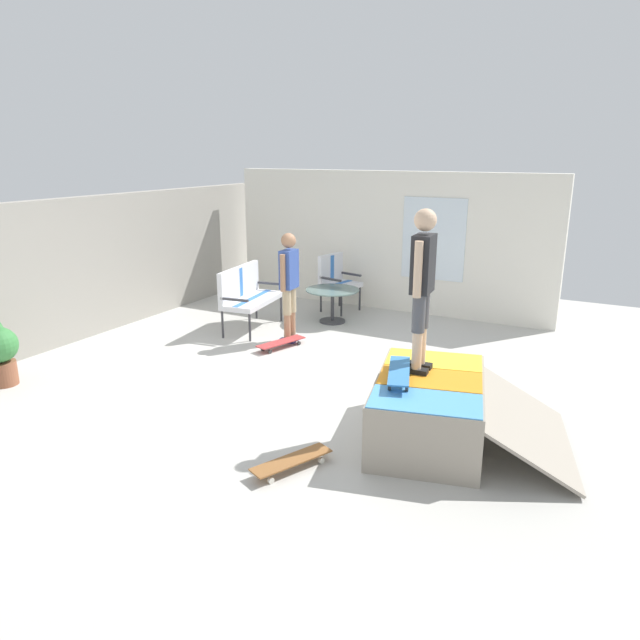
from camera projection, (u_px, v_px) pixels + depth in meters
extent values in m
cube|color=beige|center=(309.00, 384.00, 7.42)|extent=(12.00, 12.00, 0.10)
cube|color=#9E998E|center=(80.00, 269.00, 8.91)|extent=(9.00, 0.20, 2.14)
cube|color=white|center=(387.00, 241.00, 10.51)|extent=(0.20, 6.00, 2.47)
cube|color=silver|center=(433.00, 239.00, 9.98)|extent=(0.03, 1.10, 1.40)
cube|color=gray|center=(428.00, 409.00, 5.84)|extent=(1.87, 1.40, 0.64)
cube|color=#4C99D8|center=(425.00, 401.00, 5.23)|extent=(0.76, 1.10, 0.01)
cube|color=orange|center=(430.00, 379.00, 5.75)|extent=(0.76, 1.10, 0.01)
cube|color=yellow|center=(434.00, 360.00, 6.27)|extent=(0.76, 1.10, 0.01)
cylinder|color=#B2B2B7|center=(380.00, 377.00, 5.88)|extent=(1.58, 0.42, 0.05)
cube|color=gray|center=(525.00, 422.00, 5.63)|extent=(1.80, 1.26, 0.53)
cylinder|color=#38383D|center=(250.00, 327.00, 8.87)|extent=(0.04, 0.04, 0.44)
cylinder|color=#38383D|center=(281.00, 309.00, 9.92)|extent=(0.04, 0.04, 0.44)
cylinder|color=#38383D|center=(223.00, 324.00, 9.03)|extent=(0.04, 0.04, 0.44)
cylinder|color=#38383D|center=(256.00, 306.00, 10.08)|extent=(0.04, 0.04, 0.44)
cube|color=silver|center=(253.00, 301.00, 9.40)|extent=(1.31, 0.71, 0.08)
cube|color=#3872C6|center=(253.00, 298.00, 9.39)|extent=(1.21, 0.26, 0.00)
cube|color=silver|center=(239.00, 282.00, 9.40)|extent=(1.25, 0.25, 0.50)
cube|color=#3872C6|center=(239.00, 282.00, 9.40)|extent=(0.11, 0.10, 0.46)
cube|color=#38383D|center=(234.00, 300.00, 8.81)|extent=(0.10, 0.47, 0.04)
cube|color=#38383D|center=(268.00, 283.00, 9.90)|extent=(0.10, 0.47, 0.04)
cylinder|color=#38383D|center=(341.00, 304.00, 10.21)|extent=(0.04, 0.04, 0.44)
cylinder|color=#38383D|center=(360.00, 299.00, 10.60)|extent=(0.04, 0.04, 0.44)
cylinder|color=#38383D|center=(321.00, 300.00, 10.50)|extent=(0.04, 0.04, 0.44)
cylinder|color=#38383D|center=(340.00, 295.00, 10.89)|extent=(0.04, 0.04, 0.44)
cube|color=silver|center=(341.00, 285.00, 10.48)|extent=(0.72, 0.67, 0.08)
cube|color=#3872C6|center=(341.00, 283.00, 10.47)|extent=(0.59, 0.22, 0.00)
cube|color=silver|center=(331.00, 268.00, 10.54)|extent=(0.62, 0.21, 0.50)
cube|color=#3872C6|center=(331.00, 268.00, 10.54)|extent=(0.12, 0.10, 0.46)
cube|color=#38383D|center=(330.00, 279.00, 10.22)|extent=(0.14, 0.47, 0.04)
cube|color=#38383D|center=(351.00, 274.00, 10.64)|extent=(0.14, 0.47, 0.04)
cylinder|color=#38383D|center=(332.00, 306.00, 9.86)|extent=(0.06, 0.06, 0.55)
cylinder|color=#38383D|center=(332.00, 321.00, 9.93)|extent=(0.44, 0.44, 0.03)
cylinder|color=slate|center=(333.00, 290.00, 9.78)|extent=(0.90, 0.90, 0.02)
cube|color=navy|center=(287.00, 341.00, 8.87)|extent=(0.13, 0.25, 0.05)
cylinder|color=#9E7051|center=(287.00, 327.00, 8.81)|extent=(0.10, 0.10, 0.39)
cylinder|color=tan|center=(287.00, 302.00, 8.70)|extent=(0.13, 0.13, 0.39)
cube|color=navy|center=(292.00, 338.00, 9.02)|extent=(0.13, 0.25, 0.05)
cylinder|color=#9E7051|center=(292.00, 324.00, 8.96)|extent=(0.10, 0.10, 0.39)
cylinder|color=tan|center=(292.00, 299.00, 8.85)|extent=(0.13, 0.13, 0.39)
cube|color=#334C99|center=(289.00, 269.00, 8.64)|extent=(0.33, 0.20, 0.57)
sphere|color=#9E7051|center=(289.00, 240.00, 8.52)|extent=(0.22, 0.22, 0.22)
cylinder|color=#9E7051|center=(283.00, 273.00, 8.47)|extent=(0.08, 0.08, 0.55)
cylinder|color=#9E7051|center=(295.00, 268.00, 8.82)|extent=(0.08, 0.08, 0.55)
cube|color=black|center=(416.00, 371.00, 5.87)|extent=(0.13, 0.25, 0.05)
cylinder|color=beige|center=(417.00, 350.00, 5.81)|extent=(0.10, 0.10, 0.38)
cylinder|color=#4C4C51|center=(419.00, 313.00, 5.70)|extent=(0.13, 0.13, 0.38)
cube|color=black|center=(420.00, 365.00, 6.02)|extent=(0.13, 0.25, 0.05)
cylinder|color=beige|center=(421.00, 345.00, 5.96)|extent=(0.10, 0.10, 0.38)
cylinder|color=#4C4C51|center=(423.00, 309.00, 5.85)|extent=(0.13, 0.13, 0.38)
cube|color=#262628|center=(423.00, 264.00, 5.64)|extent=(0.33, 0.20, 0.57)
sphere|color=beige|center=(425.00, 220.00, 5.53)|extent=(0.22, 0.22, 0.22)
cylinder|color=beige|center=(418.00, 270.00, 5.47)|extent=(0.08, 0.08, 0.54)
cylinder|color=beige|center=(428.00, 262.00, 5.83)|extent=(0.08, 0.08, 0.54)
cube|color=#B23838|center=(281.00, 342.00, 8.60)|extent=(0.82, 0.44, 0.02)
cylinder|color=#333333|center=(299.00, 343.00, 8.75)|extent=(0.06, 0.05, 0.06)
cylinder|color=#333333|center=(292.00, 341.00, 8.86)|extent=(0.06, 0.05, 0.06)
cylinder|color=#333333|center=(270.00, 352.00, 8.37)|extent=(0.06, 0.05, 0.06)
cylinder|color=#333333|center=(263.00, 349.00, 8.49)|extent=(0.06, 0.05, 0.06)
cube|color=brown|center=(292.00, 460.00, 5.31)|extent=(0.81, 0.51, 0.02)
cylinder|color=silver|center=(321.00, 460.00, 5.44)|extent=(0.06, 0.05, 0.06)
cylinder|color=silver|center=(311.00, 454.00, 5.56)|extent=(0.06, 0.05, 0.06)
cylinder|color=silver|center=(271.00, 480.00, 5.11)|extent=(0.06, 0.05, 0.06)
cylinder|color=silver|center=(261.00, 473.00, 5.23)|extent=(0.06, 0.05, 0.06)
cube|color=#3372B2|center=(399.00, 371.00, 5.69)|extent=(0.82, 0.45, 0.01)
cylinder|color=#333333|center=(408.00, 367.00, 5.96)|extent=(0.06, 0.05, 0.06)
cylinder|color=#333333|center=(392.00, 366.00, 5.98)|extent=(0.06, 0.05, 0.06)
cylinder|color=#333333|center=(407.00, 388.00, 5.43)|extent=(0.06, 0.05, 0.06)
cylinder|color=#333333|center=(389.00, 387.00, 5.45)|extent=(0.06, 0.05, 0.06)
cylinder|color=brown|center=(4.00, 373.00, 7.24)|extent=(0.32, 0.32, 0.30)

